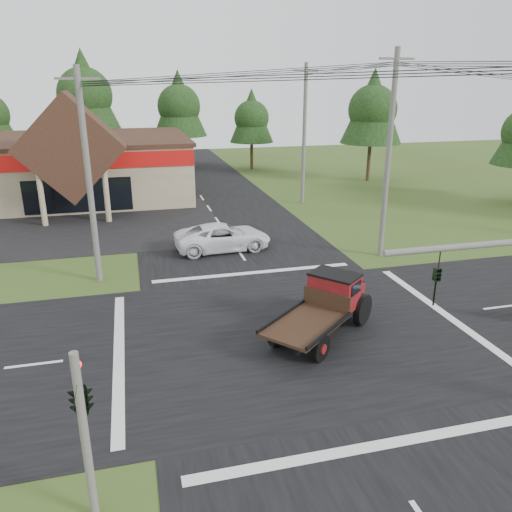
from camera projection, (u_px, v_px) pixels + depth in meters
name	position (u px, v px, depth m)	size (l,w,h in m)	color
ground	(295.00, 333.00, 20.48)	(120.00, 120.00, 0.00)	#374D1B
road_ns	(295.00, 333.00, 20.48)	(12.00, 120.00, 0.02)	black
road_ew	(295.00, 333.00, 20.48)	(120.00, 12.00, 0.02)	black
parking_apron	(16.00, 230.00, 34.60)	(28.00, 14.00, 0.02)	black
cvs_building	(14.00, 167.00, 42.96)	(30.40, 18.20, 9.19)	#998C68
traffic_signal_corner	(79.00, 384.00, 10.88)	(0.53, 2.48, 4.40)	#595651
utility_pole_nw	(89.00, 177.00, 24.16)	(2.00, 0.30, 10.50)	#595651
utility_pole_ne	(388.00, 155.00, 27.72)	(2.00, 0.30, 11.50)	#595651
utility_pole_n	(304.00, 134.00, 40.57)	(2.00, 0.30, 11.20)	#595651
tree_row_c	(84.00, 92.00, 52.79)	(7.28, 7.28, 13.13)	#332316
tree_row_d	(179.00, 104.00, 56.47)	(6.16, 6.16, 11.11)	#332316
tree_row_e	(252.00, 116.00, 56.94)	(5.04, 5.04, 9.09)	#332316
tree_side_ne	(373.00, 107.00, 49.68)	(6.16, 6.16, 11.11)	#332316
antique_flatbed_truck	(320.00, 309.00, 19.85)	(2.19, 5.74, 2.40)	#570C12
white_pickup	(223.00, 237.00, 30.39)	(2.69, 5.84, 1.62)	white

